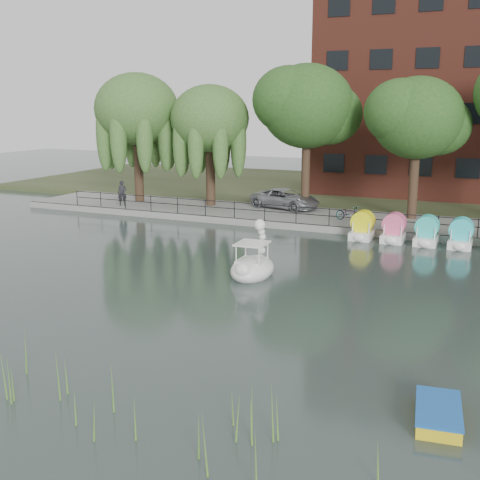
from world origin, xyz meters
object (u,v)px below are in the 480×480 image
Objects in this scene: minivan at (285,197)px; pedestrian at (122,191)px; yellow_rowboat at (438,413)px; swan_boat at (253,264)px; bicycle at (349,212)px.

minivan is 11.17m from pedestrian.
yellow_rowboat is (12.44, -24.09, -0.95)m from minivan.
yellow_rowboat is at bearing -139.01° from minivan.
pedestrian is 30.93m from yellow_rowboat.
minivan is 2.55× the size of yellow_rowboat.
minivan is 2.73× the size of pedestrian.
swan_boat is at bearing -69.68° from pedestrian.
minivan is 3.14× the size of bicycle.
swan_boat is 1.37× the size of yellow_rowboat.
bicycle is 22.79m from yellow_rowboat.
pedestrian is 18.20m from swan_boat.
pedestrian is at bearing 131.25° from yellow_rowboat.
pedestrian reaches higher than minivan.
swan_boat is 12.84m from yellow_rowboat.
pedestrian reaches higher than swan_boat.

